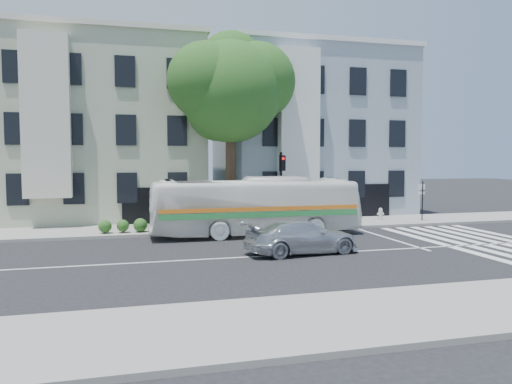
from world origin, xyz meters
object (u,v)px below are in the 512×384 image
object	(u,v)px
bus	(256,206)
sedan	(302,237)
traffic_signal	(282,179)
fire_hydrant	(380,214)

from	to	relation	value
bus	sedan	distance (m)	5.11
traffic_signal	bus	bearing A→B (deg)	-153.89
sedan	fire_hydrant	size ratio (longest dim) A/B	6.37
bus	traffic_signal	size ratio (longest dim) A/B	2.50
bus	traffic_signal	world-z (taller)	traffic_signal
bus	fire_hydrant	xyz separation A→B (m)	(8.45, 2.75, -0.93)
sedan	traffic_signal	bearing A→B (deg)	-17.55
sedan	traffic_signal	xyz separation A→B (m)	(1.44, 7.17, 2.02)
bus	traffic_signal	distance (m)	3.22
bus	fire_hydrant	bearing A→B (deg)	-71.62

